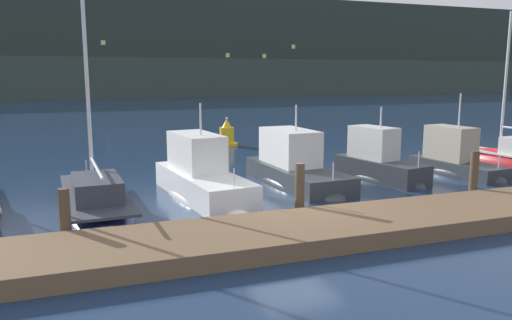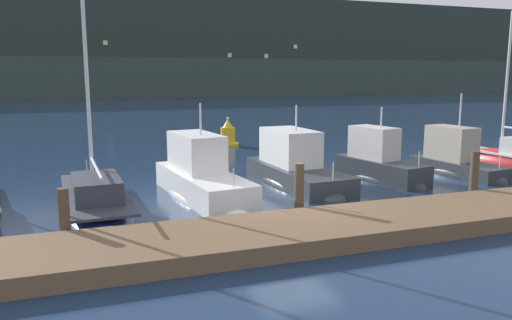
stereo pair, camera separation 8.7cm
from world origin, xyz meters
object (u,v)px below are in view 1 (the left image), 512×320
Objects in this scene: motorboat_berth_5 at (295,175)px; motorboat_berth_7 at (456,166)px; channel_buoy at (227,135)px; sailboat_berth_3 at (96,206)px; motorboat_berth_4 at (202,185)px; motorboat_berth_6 at (379,169)px; sailboat_berth_8 at (508,165)px.

motorboat_berth_5 is 7.40m from motorboat_berth_7.
channel_buoy is (0.56, 11.18, 0.26)m from motorboat_berth_5.
channel_buoy is at bearing 120.14° from motorboat_berth_7.
motorboat_berth_4 is at bearing 9.67° from sailboat_berth_3.
motorboat_berth_7 is at bearing -2.73° from motorboat_berth_6.
sailboat_berth_3 is 2.04× the size of motorboat_berth_6.
sailboat_berth_3 is 7.71m from motorboat_berth_5.
motorboat_berth_7 reaches higher than motorboat_berth_5.
motorboat_berth_7 is 0.63× the size of sailboat_berth_8.
channel_buoy is (4.52, 11.96, 0.19)m from motorboat_berth_4.
motorboat_berth_4 is 4.04m from motorboat_berth_5.
motorboat_berth_4 reaches higher than motorboat_berth_6.
sailboat_berth_3 is 3.68m from motorboat_berth_4.
sailboat_berth_8 is at bearing 2.40° from motorboat_berth_4.
motorboat_berth_4 is at bearing -168.84° from motorboat_berth_5.
motorboat_berth_5 is 3.61m from motorboat_berth_6.
motorboat_berth_7 reaches higher than motorboat_berth_4.
channel_buoy is at bearing 69.29° from motorboat_berth_4.
motorboat_berth_6 is (11.17, 1.01, 0.28)m from sailboat_berth_3.
motorboat_berth_6 is 11.96m from channel_buoy.
sailboat_berth_8 is (3.42, 0.40, -0.20)m from motorboat_berth_7.
motorboat_berth_4 is 11.34m from motorboat_berth_7.
channel_buoy is at bearing 57.11° from sailboat_berth_3.
sailboat_berth_3 reaches higher than channel_buoy.
motorboat_berth_7 is (14.95, 0.83, 0.19)m from sailboat_berth_3.
sailboat_berth_3 is 14.99m from channel_buoy.
sailboat_berth_3 is at bearing -170.33° from motorboat_berth_4.
motorboat_berth_4 is 14.78m from sailboat_berth_8.
motorboat_berth_4 is 0.82× the size of sailboat_berth_8.
motorboat_berth_6 is at bearing 5.18° from sailboat_berth_3.
motorboat_berth_7 reaches higher than channel_buoy.
sailboat_berth_8 is (14.76, 0.62, -0.31)m from motorboat_berth_4.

